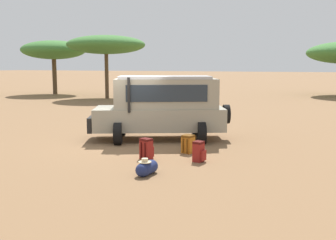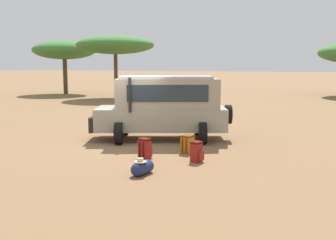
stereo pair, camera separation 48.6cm
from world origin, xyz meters
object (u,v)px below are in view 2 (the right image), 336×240
(acacia_tree_far_left, at_px, (64,50))
(backpack_near_rear_wheel, at_px, (188,144))
(acacia_tree_left_mid, at_px, (115,45))
(duffel_bag_low_black_case, at_px, (142,168))
(backpack_cluster_center, at_px, (197,152))
(safari_vehicle, at_px, (164,106))
(backpack_beside_front_wheel, at_px, (145,149))

(acacia_tree_far_left, bearing_deg, backpack_near_rear_wheel, -42.32)
(acacia_tree_left_mid, bearing_deg, duffel_bag_low_black_case, -55.44)
(backpack_near_rear_wheel, bearing_deg, backpack_cluster_center, -54.35)
(acacia_tree_left_mid, bearing_deg, safari_vehicle, -51.66)
(backpack_near_rear_wheel, bearing_deg, duffel_bag_low_black_case, -91.81)
(backpack_beside_front_wheel, distance_m, duffel_bag_low_black_case, 1.76)
(backpack_cluster_center, distance_m, duffel_bag_low_black_case, 2.04)
(backpack_cluster_center, bearing_deg, duffel_bag_low_black_case, -112.67)
(backpack_near_rear_wheel, height_order, acacia_tree_left_mid, acacia_tree_left_mid)
(acacia_tree_left_mid, bearing_deg, backpack_near_rear_wheel, -51.04)
(safari_vehicle, relative_size, duffel_bag_low_black_case, 6.56)
(duffel_bag_low_black_case, height_order, acacia_tree_left_mid, acacia_tree_left_mid)
(backpack_beside_front_wheel, bearing_deg, acacia_tree_left_mid, 125.17)
(backpack_cluster_center, relative_size, backpack_near_rear_wheel, 1.03)
(backpack_cluster_center, bearing_deg, backpack_beside_front_wheel, -168.68)
(backpack_cluster_center, xyz_separation_m, backpack_near_rear_wheel, (-0.70, 0.97, -0.01))
(safari_vehicle, xyz_separation_m, acacia_tree_far_left, (-19.48, 17.50, 2.99))
(acacia_tree_far_left, height_order, acacia_tree_left_mid, acacia_tree_left_mid)
(backpack_near_rear_wheel, height_order, duffel_bag_low_black_case, backpack_near_rear_wheel)
(safari_vehicle, relative_size, acacia_tree_far_left, 0.84)
(backpack_beside_front_wheel, distance_m, backpack_near_rear_wheel, 1.56)
(backpack_beside_front_wheel, height_order, acacia_tree_left_mid, acacia_tree_left_mid)
(safari_vehicle, height_order, backpack_cluster_center, safari_vehicle)
(backpack_cluster_center, xyz_separation_m, acacia_tree_left_mid, (-14.59, 18.15, 4.25))
(backpack_beside_front_wheel, xyz_separation_m, backpack_near_rear_wheel, (0.88, 1.29, -0.02))
(safari_vehicle, bearing_deg, backpack_near_rear_wheel, -46.31)
(duffel_bag_low_black_case, relative_size, acacia_tree_left_mid, 0.12)
(backpack_beside_front_wheel, relative_size, backpack_cluster_center, 1.04)
(backpack_beside_front_wheel, bearing_deg, duffel_bag_low_black_case, -63.26)
(acacia_tree_far_left, relative_size, acacia_tree_left_mid, 0.95)
(safari_vehicle, distance_m, duffel_bag_low_black_case, 5.11)
(backpack_near_rear_wheel, bearing_deg, acacia_tree_far_left, 137.68)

